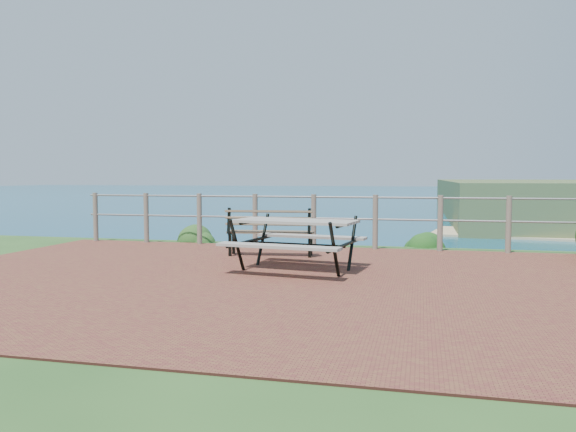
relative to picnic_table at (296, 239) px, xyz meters
name	(u,v)px	position (x,y,z in m)	size (l,w,h in m)	color
ground	(266,280)	(-0.24, -0.73, -0.46)	(10.00, 7.00, 0.12)	brown
ocean	(416,181)	(-0.24, 199.27, -0.46)	(1200.00, 1200.00, 0.00)	#146B7A
safety_railing	(314,218)	(-0.24, 2.62, 0.11)	(9.40, 0.10, 1.00)	#6B5B4C
picnic_table	(296,239)	(0.00, 0.00, 0.00)	(1.79, 1.47, 0.72)	#9E988D
park_bench	(271,225)	(-0.73, 1.34, 0.08)	(1.48, 0.51, 0.82)	brown
shrub_lip_west	(194,240)	(-2.94, 3.31, -0.46)	(0.84, 0.84, 0.61)	#2A541F
shrub_lip_east	(424,245)	(1.80, 3.57, -0.46)	(0.71, 0.71, 0.42)	#184716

